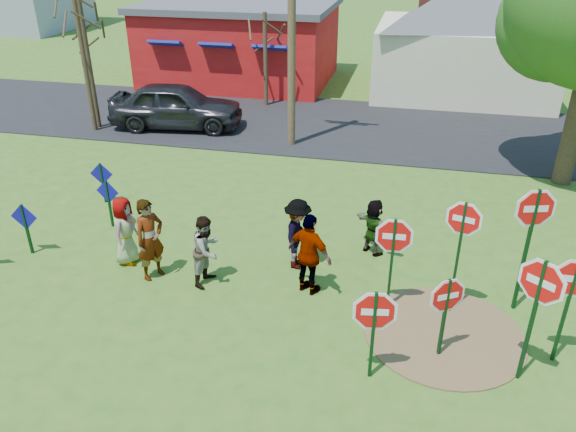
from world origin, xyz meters
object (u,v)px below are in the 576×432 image
Objects in this scene: person_a at (125,231)px; utility_pole at (292,10)px; person_b at (150,239)px; stop_sign_d at (533,220)px; stop_sign_a at (374,317)px; stop_sign_b at (462,230)px; suv at (176,105)px; stop_sign_c at (538,295)px.

person_a is 0.19× the size of utility_pole.
stop_sign_d is at bearing -57.06° from person_b.
stop_sign_b is at bearing 47.67° from stop_sign_a.
utility_pole is (-4.01, 11.47, 3.44)m from stop_sign_a.
stop_sign_a is 15.23m from suv.
stop_sign_d is at bearing -51.96° from utility_pole.
stop_sign_a is at bearing -152.17° from stop_sign_d.
stop_sign_b is 0.30× the size of utility_pole.
person_a is (-8.77, 2.09, -0.99)m from stop_sign_c.
person_a is 10.12m from suv.
stop_sign_a is 2.76m from stop_sign_c.
stop_sign_c is at bearing -142.67° from suv.
utility_pole is (-6.66, 10.92, 2.92)m from stop_sign_c.
stop_sign_b is 1.59× the size of person_a.
stop_sign_c is (1.17, -1.76, -0.13)m from stop_sign_b.
person_a is (-8.95, -0.10, -1.29)m from stop_sign_d.
person_a is 1.01m from person_b.
suv is (-11.72, 9.63, -1.22)m from stop_sign_d.
stop_sign_a is 0.67× the size of stop_sign_d.
stop_sign_a is at bearing -70.74° from utility_pole.
stop_sign_c is (2.65, 0.55, 0.52)m from stop_sign_a.
person_b is (-6.71, -0.14, -0.99)m from stop_sign_b.
suv is (-8.89, 12.36, -0.39)m from stop_sign_a.
stop_sign_c is at bearing -110.83° from stop_sign_d.
suv is (-11.54, 11.81, -0.92)m from stop_sign_c.
person_a is 0.86× the size of person_b.
stop_sign_d is at bearing -88.98° from person_a.
utility_pole reaches higher than person_a.
stop_sign_a is at bearing -107.15° from stop_sign_b.
stop_sign_c is 16.54m from suv.
utility_pole is (-5.48, 9.16, 2.79)m from stop_sign_b.
stop_sign_d reaches higher than suv.
stop_sign_a is 0.75× the size of stop_sign_c.
person_b is (-8.06, -0.57, -1.16)m from stop_sign_d.
person_b is at bearing -167.27° from suv.
stop_sign_d reaches higher than stop_sign_c.
stop_sign_a is 0.22× the size of utility_pole.
stop_sign_c is 0.51× the size of suv.
stop_sign_b is at bearing -92.07° from person_a.
stop_sign_d is 1.50× the size of person_b.
stop_sign_d reaches higher than person_a.
stop_sign_a is 1.01× the size of person_b.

